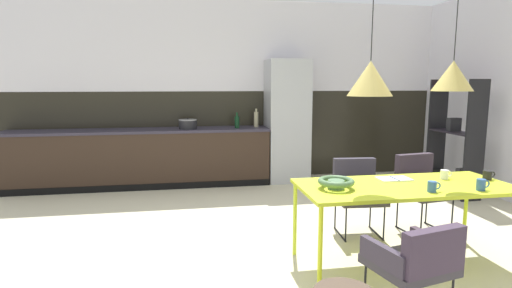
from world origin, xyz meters
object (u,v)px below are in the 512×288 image
at_px(dining_table, 405,189).
at_px(armchair_by_stool, 357,187).
at_px(open_book, 394,179).
at_px(mug_white_ceramic, 488,175).
at_px(bottle_wine_green, 237,122).
at_px(pendant_lamp_over_table_far, 453,76).
at_px(mug_dark_espresso, 432,187).
at_px(mug_tall_blue, 481,185).
at_px(mug_glass_clear, 445,174).
at_px(refrigerator_column, 287,121).
at_px(armchair_far_side, 421,183).
at_px(armchair_head_of_table, 417,258).
at_px(fruit_bowl, 336,182).
at_px(open_shelf_unit, 455,134).
at_px(cooking_pot, 188,124).
at_px(pendant_lamp_over_table_near, 370,78).
at_px(bottle_vinegar_dark, 256,119).

relative_size(dining_table, armchair_by_stool, 2.34).
bearing_deg(open_book, mug_white_ceramic, -9.82).
bearing_deg(bottle_wine_green, dining_table, -71.75).
bearing_deg(pendant_lamp_over_table_far, mug_dark_espresso, -140.09).
xyz_separation_m(open_book, mug_tall_blue, (0.52, -0.48, 0.04)).
distance_m(mug_tall_blue, mug_glass_clear, 0.42).
xyz_separation_m(refrigerator_column, armchair_far_side, (0.88, -2.50, -0.46)).
height_order(mug_glass_clear, mug_white_ceramic, mug_glass_clear).
relative_size(armchair_head_of_table, mug_glass_clear, 6.32).
relative_size(fruit_bowl, open_shelf_unit, 0.18).
distance_m(armchair_far_side, open_shelf_unit, 1.87).
height_order(mug_glass_clear, cooking_pot, cooking_pot).
bearing_deg(mug_tall_blue, mug_glass_clear, 95.79).
xyz_separation_m(fruit_bowl, open_shelf_unit, (2.60, 2.09, 0.10)).
height_order(fruit_bowl, cooking_pot, cooking_pot).
height_order(refrigerator_column, bottle_wine_green, refrigerator_column).
bearing_deg(armchair_head_of_table, mug_white_ceramic, 23.50).
distance_m(dining_table, fruit_bowl, 0.65).
height_order(mug_white_ceramic, pendant_lamp_over_table_far, pendant_lamp_over_table_far).
xyz_separation_m(mug_tall_blue, open_shelf_unit, (1.45, 2.35, 0.11)).
distance_m(dining_table, armchair_by_stool, 0.84).
distance_m(dining_table, armchair_far_side, 1.03).
relative_size(fruit_bowl, pendant_lamp_over_table_near, 0.22).
distance_m(mug_white_ceramic, pendant_lamp_over_table_near, 1.50).
distance_m(dining_table, open_book, 0.20).
bearing_deg(pendant_lamp_over_table_near, refrigerator_column, 87.58).
bearing_deg(open_book, dining_table, -89.50).
bearing_deg(armchair_head_of_table, mug_dark_espresso, 38.45).
bearing_deg(open_book, mug_glass_clear, -6.71).
distance_m(mug_glass_clear, bottle_vinegar_dark, 3.44).
height_order(fruit_bowl, pendant_lamp_over_table_near, pendant_lamp_over_table_near).
distance_m(bottle_wine_green, pendant_lamp_over_table_near, 3.37).
bearing_deg(open_shelf_unit, bottle_wine_green, -111.00).
distance_m(mug_tall_blue, pendant_lamp_over_table_far, 0.94).
height_order(armchair_by_stool, mug_glass_clear, mug_glass_clear).
bearing_deg(dining_table, mug_white_ceramic, 3.43).
xyz_separation_m(fruit_bowl, pendant_lamp_over_table_far, (1.02, 0.00, 0.88)).
bearing_deg(refrigerator_column, fruit_bowl, -97.10).
bearing_deg(pendant_lamp_over_table_far, armchair_far_side, 71.22).
distance_m(mug_glass_clear, mug_white_ceramic, 0.38).
xyz_separation_m(fruit_bowl, mug_glass_clear, (1.12, 0.16, -0.01)).
bearing_deg(bottle_wine_green, armchair_by_stool, -67.71).
relative_size(mug_dark_espresso, open_shelf_unit, 0.07).
relative_size(armchair_by_stool, bottle_vinegar_dark, 2.66).
xyz_separation_m(mug_dark_espresso, mug_white_ceramic, (0.75, 0.30, -0.00)).
height_order(refrigerator_column, armchair_far_side, refrigerator_column).
relative_size(refrigerator_column, mug_dark_espresso, 17.39).
distance_m(armchair_head_of_table, armchair_by_stool, 1.73).
height_order(armchair_head_of_table, mug_dark_espresso, mug_dark_espresso).
bearing_deg(armchair_by_stool, open_book, 101.51).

